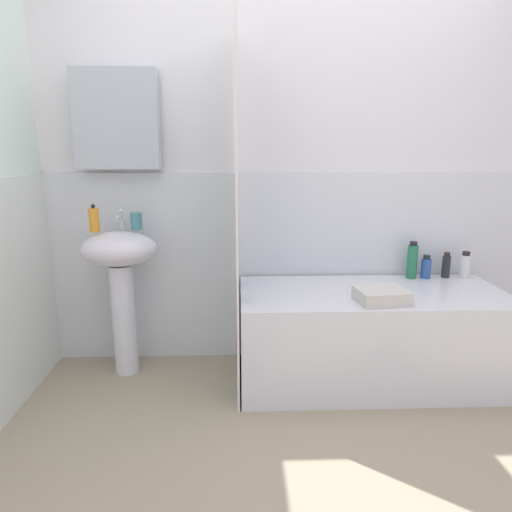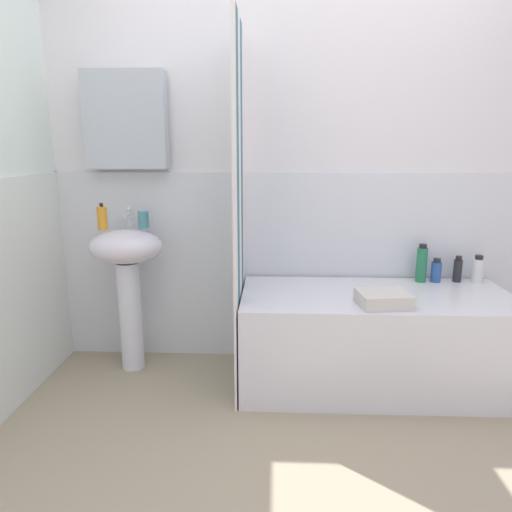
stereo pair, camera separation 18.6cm
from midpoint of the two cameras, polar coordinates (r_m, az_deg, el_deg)
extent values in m
cube|color=tan|center=(2.13, 6.28, -26.80)|extent=(4.80, 5.60, 0.04)
cube|color=white|center=(2.90, 3.24, 10.32)|extent=(3.60, 0.05, 2.40)
cube|color=white|center=(2.96, 3.15, -1.39)|extent=(3.60, 0.02, 1.20)
cube|color=silver|center=(2.90, -18.63, 15.69)|extent=(0.48, 0.12, 0.56)
cylinder|color=white|center=(2.94, -17.77, -7.53)|extent=(0.14, 0.14, 0.67)
ellipsoid|color=white|center=(2.82, -18.39, 0.83)|extent=(0.44, 0.34, 0.20)
cylinder|color=silver|center=(2.89, -18.03, 3.68)|extent=(0.03, 0.03, 0.05)
cylinder|color=silver|center=(2.83, -18.38, 4.61)|extent=(0.02, 0.10, 0.02)
sphere|color=silver|center=(2.88, -18.15, 5.35)|extent=(0.03, 0.03, 0.03)
cylinder|color=orange|center=(2.83, -21.18, 4.15)|extent=(0.06, 0.06, 0.14)
sphere|color=black|center=(2.82, -21.31, 5.75)|extent=(0.02, 0.02, 0.02)
cylinder|color=teal|center=(2.84, -16.41, 4.14)|extent=(0.07, 0.07, 0.10)
cube|color=white|center=(2.80, 12.04, -9.63)|extent=(1.51, 0.67, 0.55)
cube|color=white|center=(2.26, -4.72, 4.34)|extent=(0.01, 0.13, 2.00)
cube|color=#357077|center=(2.39, -4.58, 4.84)|extent=(0.01, 0.13, 2.00)
cube|color=white|center=(2.52, -4.46, 5.29)|extent=(0.01, 0.13, 2.00)
cube|color=#366A7F|center=(2.65, -4.34, 5.69)|extent=(0.01, 0.13, 2.00)
cube|color=white|center=(2.79, -4.24, 6.05)|extent=(0.01, 0.13, 2.00)
cylinder|color=white|center=(3.14, 22.88, -1.21)|extent=(0.07, 0.07, 0.14)
cylinder|color=#282123|center=(3.12, 23.02, 0.29)|extent=(0.05, 0.05, 0.02)
cylinder|color=#26282C|center=(3.10, 20.86, -1.27)|extent=(0.05, 0.05, 0.14)
cylinder|color=black|center=(3.08, 20.98, 0.17)|extent=(0.04, 0.04, 0.02)
cylinder|color=#2E56A6|center=(3.04, 18.63, -1.49)|extent=(0.06, 0.06, 0.12)
cylinder|color=#26282D|center=(3.03, 18.74, -0.14)|extent=(0.04, 0.04, 0.02)
cylinder|color=#277A4F|center=(3.01, 17.07, -0.71)|extent=(0.06, 0.06, 0.21)
cylinder|color=#251D2C|center=(2.98, 17.22, 1.47)|extent=(0.04, 0.04, 0.02)
cube|color=silver|center=(2.51, 13.22, -4.82)|extent=(0.28, 0.24, 0.07)
camera|label=1|loc=(0.09, -92.20, -0.52)|focal=32.37mm
camera|label=2|loc=(0.09, 87.80, 0.52)|focal=32.37mm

